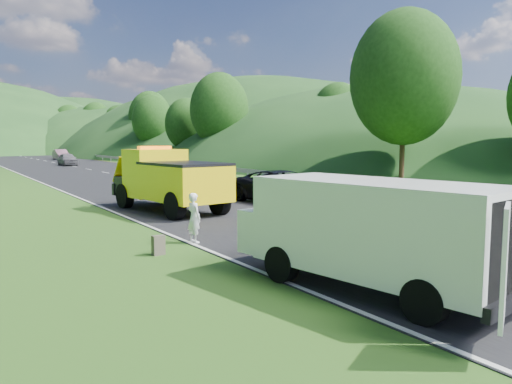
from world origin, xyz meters
TOP-DOWN VIEW (x-y plane):
  - ground at (0.00, 0.00)m, footprint 320.00×320.00m
  - road_surface at (3.00, 40.00)m, footprint 14.00×200.00m
  - guardrail at (10.30, 52.50)m, footprint 0.06×140.00m
  - tree_line_right at (23.00, 60.00)m, footprint 14.00×140.00m
  - hills_backdrop at (6.50, 134.70)m, footprint 201.00×288.60m
  - tow_truck at (-1.79, 7.72)m, footprint 3.07×6.61m
  - white_van at (-2.82, -4.86)m, footprint 3.63×6.57m
  - woman at (-3.76, 1.20)m, footprint 0.44×0.57m
  - child at (-2.48, -1.25)m, footprint 0.58×0.56m
  - worker at (-1.09, -4.63)m, footprint 1.32×1.19m
  - suitcase at (-5.22, 0.33)m, footprint 0.34×0.21m
  - spare_tire at (-1.05, -5.73)m, footprint 0.63×0.63m
  - passing_suv at (3.73, 7.15)m, footprint 3.09×5.79m
  - dist_car_a at (2.88, 48.92)m, footprint 1.71×4.26m
  - dist_car_b at (5.79, 67.21)m, footprint 1.64×4.71m

SIDE VIEW (x-z plane):
  - ground at x=0.00m, z-range 0.00..0.00m
  - guardrail at x=10.30m, z-range -0.76..0.76m
  - tree_line_right at x=23.00m, z-range -7.00..7.00m
  - hills_backdrop at x=6.50m, z-range -22.00..22.00m
  - woman at x=-3.76m, z-range -0.73..0.73m
  - child at x=-2.48m, z-range -0.47..0.47m
  - worker at x=-1.09m, z-range -0.89..0.89m
  - spare_tire at x=-1.05m, z-range -0.10..0.10m
  - passing_suv at x=3.73m, z-range -0.77..0.77m
  - dist_car_a at x=2.88m, z-range -0.73..0.73m
  - dist_car_b at x=5.79m, z-range -0.78..0.78m
  - road_surface at x=3.00m, z-range 0.00..0.02m
  - suitcase at x=-5.22m, z-range 0.00..0.52m
  - white_van at x=-2.82m, z-range 0.14..2.36m
  - tow_truck at x=-1.79m, z-range -0.03..2.71m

